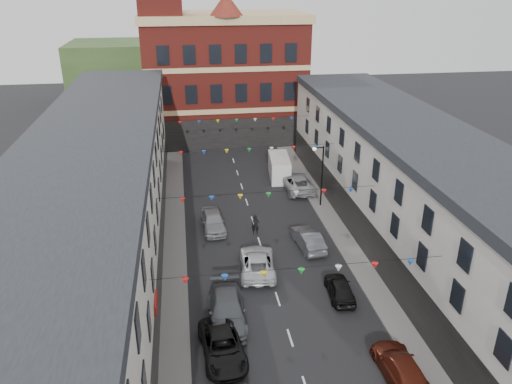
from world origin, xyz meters
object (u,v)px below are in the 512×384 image
car_left_d (227,310)px  white_van (279,167)px  car_right_d (340,288)px  street_lamp (320,168)px  car_right_f (297,182)px  car_right_c (401,367)px  moving_car (257,262)px  car_right_e (308,239)px  car_left_c (222,346)px  car_left_e (213,221)px  pedestrian (256,225)px

car_left_d → white_van: 25.00m
car_right_d → street_lamp: bearing=-95.3°
car_right_f → white_van: bearing=-73.4°
car_right_d → car_right_f: size_ratio=0.67×
car_right_d → car_right_c: bearing=101.2°
car_right_f → car_right_c: bearing=88.3°
car_left_d → white_van: (7.94, 23.70, 0.34)m
car_left_d → car_right_c: bearing=-33.8°
car_right_d → moving_car: bearing=-34.7°
car_left_d → car_right_c: (8.80, -6.29, -0.12)m
car_right_c → white_van: bearing=-89.0°
car_right_d → car_right_e: car_right_e is taller
street_lamp → car_left_d: (-10.15, -15.77, -3.08)m
car_right_f → white_van: size_ratio=1.10×
car_left_d → car_right_d: size_ratio=1.45×
car_left_c → car_left_e: 15.78m
car_right_d → car_right_f: (1.28, 18.63, 0.14)m
white_van → car_right_e: bearing=-86.8°
car_left_c → car_right_d: bearing=24.0°
car_right_f → moving_car: size_ratio=1.08×
car_right_d → pedestrian: pedestrian is taller
car_right_c → moving_car: moving_car is taller
car_left_d → white_van: size_ratio=1.08×
car_left_d → white_van: bearing=73.3°
car_left_e → car_left_d: bearing=-93.8°
car_left_d → street_lamp: bearing=59.0°
street_lamp → car_right_f: bearing=103.7°
street_lamp → white_van: 8.68m
street_lamp → car_right_e: 8.52m
street_lamp → car_right_e: bearing=-111.0°
car_right_c → white_van: size_ratio=0.92×
car_right_f → moving_car: 15.90m
car_left_d → moving_car: car_left_d is taller
car_right_e → pedestrian: (-3.82, 2.82, 0.11)m
car_left_c → moving_car: bearing=64.2°
car_left_e → car_right_d: (7.82, -11.17, -0.14)m
car_left_e → car_right_f: bearing=35.6°
car_right_e → car_right_f: size_ratio=0.78×
car_right_f → pedestrian: pedestrian is taller
street_lamp → car_right_d: street_lamp is taller
car_right_c → pedestrian: 18.27m
car_left_d → car_left_e: size_ratio=1.19×
car_right_d → car_right_f: bearing=-90.0°
moving_car → pedestrian: 5.77m
pedestrian → car_right_d: bearing=-54.0°
moving_car → car_right_f: bearing=-107.7°
car_right_d → car_right_e: size_ratio=0.86×
white_van → pedestrian: white_van is taller
car_right_e → car_right_f: car_right_f is taller
street_lamp → car_right_e: street_lamp is taller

